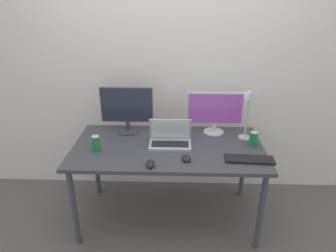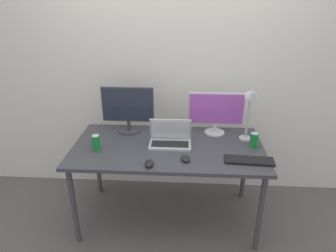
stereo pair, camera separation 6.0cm
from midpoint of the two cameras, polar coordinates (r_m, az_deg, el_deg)
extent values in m
plane|color=#5B5651|center=(2.91, 0.62, -16.79)|extent=(16.00, 16.00, 0.00)
cube|color=silver|center=(2.86, 1.35, 11.83)|extent=(7.00, 0.08, 2.60)
cylinder|color=#424247|center=(2.56, -16.85, -14.44)|extent=(0.04, 0.04, 0.71)
cylinder|color=#424247|center=(2.50, 17.83, -15.65)|extent=(0.04, 0.04, 0.71)
cylinder|color=#424247|center=(3.09, -12.71, -6.67)|extent=(0.04, 0.04, 0.71)
cylinder|color=#424247|center=(3.04, 14.94, -7.47)|extent=(0.04, 0.04, 0.71)
cube|color=#3D3D42|center=(2.50, 0.69, -4.09)|extent=(1.58, 0.81, 0.03)
cylinder|color=#38383D|center=(2.77, -6.79, -0.83)|extent=(0.20, 0.20, 0.01)
cylinder|color=#38383D|center=(2.75, -6.84, 0.13)|extent=(0.03, 0.03, 0.09)
cube|color=#38383D|center=(2.68, -7.05, 4.10)|extent=(0.46, 0.02, 0.32)
cube|color=#232838|center=(2.67, -7.09, 4.01)|extent=(0.44, 0.01, 0.29)
cylinder|color=silver|center=(2.75, 9.45, -1.20)|extent=(0.18, 0.18, 0.01)
cylinder|color=silver|center=(2.73, 9.51, -0.33)|extent=(0.03, 0.03, 0.08)
cube|color=silver|center=(2.66, 9.78, 3.28)|extent=(0.49, 0.02, 0.29)
cube|color=#A54CB2|center=(2.65, 9.81, 3.18)|extent=(0.47, 0.01, 0.27)
cube|color=#B7B7BC|center=(2.49, 1.09, -3.52)|extent=(0.35, 0.21, 0.02)
cube|color=black|center=(2.47, 1.08, -3.45)|extent=(0.31, 0.11, 0.00)
cube|color=#B7B7BC|center=(2.51, 1.18, -0.56)|extent=(0.35, 0.08, 0.20)
cube|color=white|center=(2.50, 1.18, -0.67)|extent=(0.31, 0.06, 0.18)
cube|color=black|center=(2.35, 15.89, -6.35)|extent=(0.37, 0.14, 0.02)
ellipsoid|color=black|center=(2.28, 4.11, -6.20)|extent=(0.09, 0.11, 0.03)
ellipsoid|color=black|center=(2.21, -2.83, -7.13)|extent=(0.07, 0.11, 0.04)
cylinder|color=#197F33|center=(2.47, -12.86, -3.11)|extent=(0.07, 0.07, 0.12)
cylinder|color=silver|center=(2.44, -12.99, -1.80)|extent=(0.06, 0.06, 0.00)
cylinder|color=#197F33|center=(2.55, 16.70, -2.64)|extent=(0.07, 0.07, 0.12)
cylinder|color=silver|center=(2.53, 16.87, -1.36)|extent=(0.06, 0.06, 0.00)
cylinder|color=#B7B7BC|center=(2.69, 15.15, -2.29)|extent=(0.11, 0.11, 0.01)
cylinder|color=#B7B7BC|center=(2.62, 15.61, 1.63)|extent=(0.02, 0.02, 0.38)
cone|color=#B7B7BC|center=(2.49, 16.43, 5.84)|extent=(0.11, 0.12, 0.11)
camera|label=1|loc=(0.03, -89.29, 0.32)|focal=32.00mm
camera|label=2|loc=(0.03, 90.71, -0.32)|focal=32.00mm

